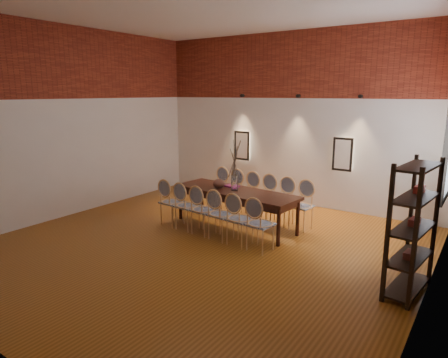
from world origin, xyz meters
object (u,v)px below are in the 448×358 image
Objects in this scene: chair_far_f at (301,206)px; chair_near_a at (172,202)px; chair_far_c at (247,195)px; chair_far_d at (264,199)px; chair_near_f at (260,224)px; vase at (234,183)px; chair_near_c at (204,210)px; shelving_rack at (413,228)px; chair_near_e at (240,219)px; chair_far_b at (232,192)px; chair_far_e at (282,202)px; chair_near_b at (187,206)px; chair_near_d at (221,214)px; dining_table at (235,209)px; book at (232,186)px; bowl at (219,183)px.

chair_near_a is at bearing 32.87° from chair_far_f.
chair_far_d is (0.43, -0.04, 0.00)m from chair_far_c.
chair_near_f is 1.37m from vase.
shelving_rack is (3.62, -0.27, 0.43)m from chair_near_c.
chair_near_c and chair_near_f have the same top height.
vase is (-0.60, 0.75, 0.43)m from chair_near_e.
chair_near_e is 1.90m from chair_far_b.
chair_far_f is at bearing 90.00° from chair_near_f.
vase is (0.55, -0.75, 0.43)m from chair_far_b.
chair_near_f is at bearing 107.20° from chair_far_e.
chair_near_b and chair_near_d have the same top height.
chair_near_e is 1.00× the size of chair_far_f.
chair_near_b is 1.00× the size of chair_near_c.
dining_table is 2.74× the size of chair_far_e.
chair_far_b is at bearing 132.88° from chair_near_e.
chair_far_b is (-1.58, 1.54, 0.00)m from chair_near_f.
chair_far_e is (0.98, 1.30, 0.00)m from chair_near_c.
vase reaches higher than dining_table.
book is at bearing 48.52° from chair_far_d.
dining_table is 0.53m from vase.
chair_far_e is 1.33m from bowl.
chair_far_e is at bearing 47.12° from dining_table.
bowl is at bearing 76.89° from chair_far_c.
chair_near_a is 1.25m from book.
chair_near_e is 1.45m from chair_far_f.
vase is (-0.03, 0.00, 0.53)m from dining_table.
chair_near_f is at bearing -0.00° from chair_near_d.
chair_far_b is at bearing 0.00° from chair_far_f.
chair_far_d is at bearing 121.76° from chair_near_f.
dining_table is 2.74× the size of chair_far_c.
chair_far_f is (1.84, 1.23, 0.00)m from chair_near_b.
chair_near_b is 1.72m from chair_near_f.
chair_far_b is 1.00× the size of chair_far_f.
chair_near_a is 1.00× the size of chair_near_b.
vase reaches higher than chair_near_b.
vase is 0.17× the size of shelving_rack.
chair_near_b is at bearing 47.12° from chair_far_e.
chair_near_f reaches higher than book.
chair_near_a is 1.45m from chair_far_b.
chair_near_b is 1.00× the size of chair_far_f.
bowl reaches higher than dining_table.
chair_near_c and chair_far_d have the same top height.
chair_near_a and chair_far_b have the same top height.
shelving_rack is (3.50, -1.65, 0.43)m from chair_far_c.
bowl is at bearing -172.67° from dining_table.
bowl is (-0.11, 0.66, 0.37)m from chair_near_c.
chair_near_f is (2.14, -0.20, 0.00)m from chair_near_a.
chair_far_c is at bearing 90.00° from chair_near_c.
chair_near_a is 1.00× the size of chair_near_e.
shelving_rack is (4.05, -0.31, 0.43)m from chair_near_b.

